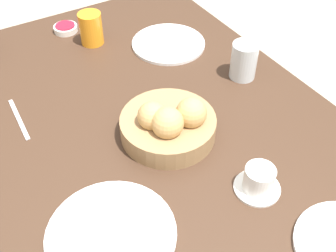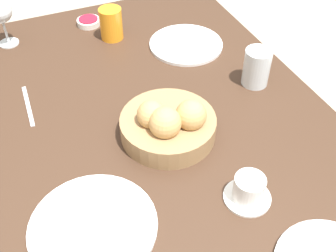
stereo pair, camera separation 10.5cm
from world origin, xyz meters
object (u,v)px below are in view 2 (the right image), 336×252
object	(u,v)px
water_tumbler	(257,67)
knife_silver	(28,106)
jam_bowl_berry	(90,21)
plate_near_right	(186,44)
bread_basket	(169,124)
wine_glass	(0,13)
coffee_cup	(248,190)
juice_glass	(111,24)
plate_far_center	(93,226)

from	to	relation	value
water_tumbler	knife_silver	world-z (taller)	water_tumbler
jam_bowl_berry	knife_silver	xyz separation A→B (m)	(-0.36, 0.27, -0.01)
water_tumbler	plate_near_right	bearing A→B (deg)	21.36
bread_basket	wine_glass	bearing A→B (deg)	27.52
water_tumbler	wine_glass	size ratio (longest dim) A/B	0.70
coffee_cup	knife_silver	world-z (taller)	coffee_cup
jam_bowl_berry	coffee_cup	bearing A→B (deg)	-172.22
bread_basket	wine_glass	size ratio (longest dim) A/B	1.54
bread_basket	juice_glass	size ratio (longest dim) A/B	2.31
bread_basket	knife_silver	xyz separation A→B (m)	(0.26, 0.31, -0.04)
plate_near_right	water_tumbler	distance (m)	0.28
bread_basket	plate_near_right	size ratio (longest dim) A/B	1.01
bread_basket	wine_glass	distance (m)	0.68
wine_glass	coffee_cup	distance (m)	0.94
wine_glass	coffee_cup	bearing A→B (deg)	-154.93
juice_glass	plate_far_center	bearing A→B (deg)	159.24
juice_glass	jam_bowl_berry	distance (m)	0.13
plate_far_center	water_tumbler	distance (m)	0.64
water_tumbler	coffee_cup	world-z (taller)	water_tumbler
jam_bowl_berry	knife_silver	world-z (taller)	jam_bowl_berry
wine_glass	jam_bowl_berry	world-z (taller)	wine_glass
plate_far_center	juice_glass	distance (m)	0.74
plate_far_center	juice_glass	bearing A→B (deg)	-20.76
water_tumbler	knife_silver	xyz separation A→B (m)	(0.15, 0.63, -0.05)
plate_near_right	water_tumbler	bearing A→B (deg)	-158.64
plate_near_right	plate_far_center	size ratio (longest dim) A/B	0.88
coffee_cup	jam_bowl_berry	xyz separation A→B (m)	(0.86, 0.12, -0.02)
plate_far_center	juice_glass	xyz separation A→B (m)	(0.69, -0.26, 0.05)
juice_glass	wine_glass	xyz separation A→B (m)	(0.10, 0.32, 0.06)
knife_silver	wine_glass	bearing A→B (deg)	0.64
coffee_cup	water_tumbler	bearing A→B (deg)	-33.66
coffee_cup	knife_silver	size ratio (longest dim) A/B	0.60
knife_silver	juice_glass	bearing A→B (deg)	-52.73
plate_near_right	knife_silver	bearing A→B (deg)	101.04
bread_basket	water_tumbler	world-z (taller)	bread_basket
plate_near_right	coffee_cup	bearing A→B (deg)	167.62
plate_near_right	coffee_cup	world-z (taller)	coffee_cup
bread_basket	jam_bowl_berry	xyz separation A→B (m)	(0.62, 0.03, -0.03)
plate_near_right	plate_far_center	bearing A→B (deg)	139.55
plate_far_center	wine_glass	xyz separation A→B (m)	(0.79, 0.06, 0.11)
water_tumbler	bread_basket	bearing A→B (deg)	108.39
water_tumbler	wine_glass	distance (m)	0.80
plate_near_right	jam_bowl_berry	distance (m)	0.36
wine_glass	water_tumbler	bearing A→B (deg)	-128.16
bread_basket	coffee_cup	world-z (taller)	bread_basket
plate_near_right	coffee_cup	distance (m)	0.62
bread_basket	jam_bowl_berry	distance (m)	0.62
water_tumbler	coffee_cup	distance (m)	0.42
water_tumbler	knife_silver	distance (m)	0.65
coffee_cup	wine_glass	bearing A→B (deg)	25.07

